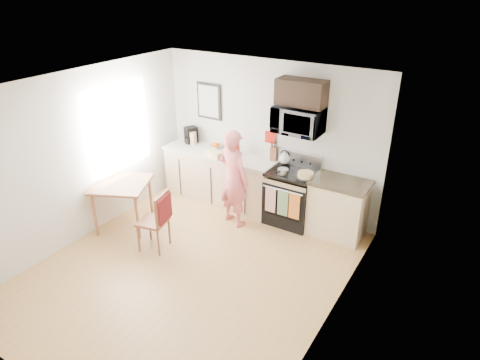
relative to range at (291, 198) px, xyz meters
The scene contains 28 objects.
floor 2.12m from the range, 107.69° to the right, with size 4.60×4.60×0.00m, color #AB8342.
back_wall 1.12m from the range, 152.75° to the left, with size 4.00×0.04×2.60m, color beige.
front_wall 4.41m from the range, 98.38° to the right, with size 4.00×0.04×2.60m, color beige.
left_wall 3.40m from the range, 143.09° to the right, with size 0.04×4.60×2.60m, color beige.
right_wall 2.55m from the range, 55.26° to the right, with size 0.04×4.60×2.60m, color beige.
ceiling 3.00m from the range, 107.69° to the right, with size 4.00×4.60×0.04m, color silver.
window 3.06m from the range, 155.62° to the right, with size 0.06×1.40×1.50m.
cabinet_left 1.43m from the range, behind, with size 2.10×0.60×0.90m, color #D7B589.
countertop_left 1.51m from the range, behind, with size 2.14×0.64×0.04m, color silver.
cabinet_right 0.80m from the range, ahead, with size 0.84×0.60×0.90m, color #D7B589.
countertop_right 0.93m from the range, ahead, with size 0.88×0.64×0.04m, color black.
range is the anchor object (origin of this frame).
microwave 1.33m from the range, 90.06° to the left, with size 0.76×0.51×0.42m, color silver.
upper_cabinet 1.75m from the range, 90.04° to the left, with size 0.76×0.35×0.40m, color black.
wall_art 2.27m from the range, behind, with size 0.50×0.04×0.65m.
wall_trivet 1.09m from the range, 151.92° to the left, with size 0.20×0.02×0.20m, color #B71E0F.
person 1.03m from the range, 146.59° to the right, with size 0.60×0.39×1.64m, color #C03534.
dining_table 2.77m from the range, 145.64° to the right, with size 0.97×0.97×0.79m.
chair 2.20m from the range, 126.52° to the right, with size 0.51×0.48×0.95m.
knife_block 0.82m from the range, 153.01° to the left, with size 0.10×0.14×0.22m, color brown.
utensil_crock 1.33m from the range, behind, with size 0.13×0.13×0.38m.
fruit_bowl 1.71m from the range, behind, with size 0.30×0.30×0.11m.
milk_carton 2.18m from the range, behind, with size 0.09×0.09×0.24m, color tan.
coffee_maker 2.27m from the range, behind, with size 0.25×0.29×0.31m.
bread_bag 1.51m from the range, behind, with size 0.34×0.16×0.12m, color tan.
cake 0.61m from the range, 24.24° to the right, with size 0.30×0.30×0.10m.
kettle 0.68m from the range, 140.43° to the left, with size 0.20×0.20×0.25m.
pot 0.57m from the range, 118.54° to the right, with size 0.17×0.30×0.09m.
Camera 1 is at (3.17, -3.81, 3.80)m, focal length 32.00 mm.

